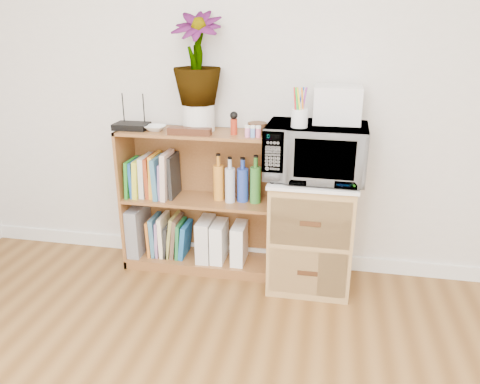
# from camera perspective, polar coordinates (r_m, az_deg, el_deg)

# --- Properties ---
(skirting_board) EXTENTS (4.00, 0.02, 0.10)m
(skirting_board) POSITION_cam_1_polar(r_m,az_deg,el_deg) (3.34, 1.62, -7.57)
(skirting_board) COLOR white
(skirting_board) RESTS_ON ground
(bookshelf) EXTENTS (1.00, 0.30, 0.95)m
(bookshelf) POSITION_cam_1_polar(r_m,az_deg,el_deg) (3.11, -5.12, -1.19)
(bookshelf) COLOR brown
(bookshelf) RESTS_ON ground
(wicker_unit) EXTENTS (0.50, 0.45, 0.70)m
(wicker_unit) POSITION_cam_1_polar(r_m,az_deg,el_deg) (2.98, 8.63, -4.95)
(wicker_unit) COLOR #9E7542
(wicker_unit) RESTS_ON ground
(microwave) EXTENTS (0.59, 0.41, 0.32)m
(microwave) POSITION_cam_1_polar(r_m,az_deg,el_deg) (2.78, 9.19, 4.88)
(microwave) COLOR silver
(microwave) RESTS_ON wicker_unit
(pen_cup) EXTENTS (0.09, 0.09, 0.10)m
(pen_cup) POSITION_cam_1_polar(r_m,az_deg,el_deg) (2.66, 7.27, 8.93)
(pen_cup) COLOR white
(pen_cup) RESTS_ON microwave
(small_appliance) EXTENTS (0.27, 0.22, 0.21)m
(small_appliance) POSITION_cam_1_polar(r_m,az_deg,el_deg) (2.81, 11.81, 10.41)
(small_appliance) COLOR silver
(small_appliance) RESTS_ON microwave
(router) EXTENTS (0.21, 0.15, 0.04)m
(router) POSITION_cam_1_polar(r_m,az_deg,el_deg) (3.09, -13.08, 7.83)
(router) COLOR black
(router) RESTS_ON bookshelf
(white_bowl) EXTENTS (0.13, 0.13, 0.03)m
(white_bowl) POSITION_cam_1_polar(r_m,az_deg,el_deg) (3.02, -10.26, 7.67)
(white_bowl) COLOR silver
(white_bowl) RESTS_ON bookshelf
(plant_pot) EXTENTS (0.20, 0.20, 0.17)m
(plant_pot) POSITION_cam_1_polar(r_m,az_deg,el_deg) (2.96, -5.06, 9.04)
(plant_pot) COLOR silver
(plant_pot) RESTS_ON bookshelf
(potted_plant) EXTENTS (0.30, 0.30, 0.54)m
(potted_plant) POSITION_cam_1_polar(r_m,az_deg,el_deg) (2.92, -5.28, 15.89)
(potted_plant) COLOR #2C702D
(potted_plant) RESTS_ON plant_pot
(trinket_box) EXTENTS (0.27, 0.07, 0.04)m
(trinket_box) POSITION_cam_1_polar(r_m,az_deg,el_deg) (2.87, -6.17, 7.36)
(trinket_box) COLOR #33180E
(trinket_box) RESTS_ON bookshelf
(kokeshi_doll) EXTENTS (0.04, 0.04, 0.09)m
(kokeshi_doll) POSITION_cam_1_polar(r_m,az_deg,el_deg) (2.86, -0.75, 7.95)
(kokeshi_doll) COLOR #A32914
(kokeshi_doll) RESTS_ON bookshelf
(wooden_bowl) EXTENTS (0.12, 0.12, 0.07)m
(wooden_bowl) POSITION_cam_1_polar(r_m,az_deg,el_deg) (2.88, 2.10, 7.79)
(wooden_bowl) COLOR #3D2410
(wooden_bowl) RESTS_ON bookshelf
(paint_jars) EXTENTS (0.11, 0.04, 0.06)m
(paint_jars) POSITION_cam_1_polar(r_m,az_deg,el_deg) (2.79, 1.57, 7.25)
(paint_jars) COLOR pink
(paint_jars) RESTS_ON bookshelf
(file_box) EXTENTS (0.10, 0.27, 0.34)m
(file_box) POSITION_cam_1_polar(r_m,az_deg,el_deg) (3.34, -12.36, -4.43)
(file_box) COLOR gray
(file_box) RESTS_ON bookshelf
(magazine_holder_left) EXTENTS (0.09, 0.23, 0.28)m
(magazine_holder_left) POSITION_cam_1_polar(r_m,az_deg,el_deg) (3.19, -4.21, -5.71)
(magazine_holder_left) COLOR silver
(magazine_holder_left) RESTS_ON bookshelf
(magazine_holder_mid) EXTENTS (0.08, 0.21, 0.27)m
(magazine_holder_mid) POSITION_cam_1_polar(r_m,az_deg,el_deg) (3.17, -2.55, -6.00)
(magazine_holder_mid) COLOR white
(magazine_holder_mid) RESTS_ON bookshelf
(magazine_holder_right) EXTENTS (0.08, 0.21, 0.27)m
(magazine_holder_right) POSITION_cam_1_polar(r_m,az_deg,el_deg) (3.15, -0.09, -6.24)
(magazine_holder_right) COLOR white
(magazine_holder_right) RESTS_ON bookshelf
(cookbooks) EXTENTS (0.32, 0.20, 0.31)m
(cookbooks) POSITION_cam_1_polar(r_m,az_deg,el_deg) (3.15, -10.50, 1.92)
(cookbooks) COLOR #238325
(cookbooks) RESTS_ON bookshelf
(liquor_bottles) EXTENTS (0.47, 0.07, 0.30)m
(liquor_bottles) POSITION_cam_1_polar(r_m,az_deg,el_deg) (2.97, 1.12, 1.34)
(liquor_bottles) COLOR orange
(liquor_bottles) RESTS_ON bookshelf
(lower_books) EXTENTS (0.28, 0.19, 0.30)m
(lower_books) POSITION_cam_1_polar(r_m,az_deg,el_deg) (3.28, -8.65, -5.37)
(lower_books) COLOR #C76C23
(lower_books) RESTS_ON bookshelf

